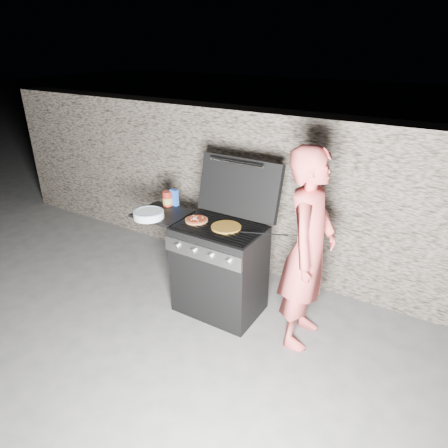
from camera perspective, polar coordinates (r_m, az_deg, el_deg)
The scene contains 10 objects.
ground at distance 4.12m, azimuth -0.61°, elevation -11.91°, with size 50.00×50.00×0.00m, color #4D4D4D.
stone_wall at distance 4.50m, azimuth 6.49°, elevation 4.38°, with size 8.00×0.35×1.80m, color gray.
gas_grill at distance 3.98m, azimuth -3.70°, elevation -5.50°, with size 1.34×0.79×0.91m, color black, non-canonical shape.
pizza_topped at distance 3.77m, azimuth -3.96°, elevation 0.64°, with size 0.22×0.22×0.02m, color tan, non-canonical shape.
pizza_plain at distance 3.62m, azimuth 0.30°, elevation -0.42°, with size 0.28×0.28×0.01m, color gold.
sauce_jar at distance 4.15m, azimuth -8.08°, elevation 3.62°, with size 0.10×0.10×0.15m, color maroon.
blue_carton at distance 4.14m, azimuth -7.11°, elevation 3.78°, with size 0.08×0.05×0.17m, color blue.
plate_stack at distance 3.90m, azimuth -10.71°, elevation 1.35°, with size 0.29×0.29×0.07m, color white.
person at distance 3.37m, azimuth 11.94°, elevation -3.75°, with size 0.64×0.42×1.77m, color #D3514D.
tongs at distance 3.43m, azimuth 5.60°, elevation -1.36°, with size 0.01×0.01×0.45m, color black.
Camera 1 is at (1.76, -2.78, 2.47)m, focal length 32.00 mm.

